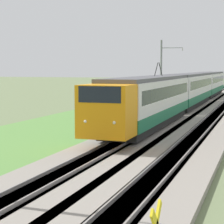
% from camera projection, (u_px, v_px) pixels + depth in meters
% --- Properties ---
extents(ballast_main, '(240.00, 4.40, 0.30)m').
position_uv_depth(ballast_main, '(193.00, 105.00, 54.06)').
color(ballast_main, gray).
rests_on(ballast_main, ground).
extents(track_main, '(240.00, 1.57, 0.45)m').
position_uv_depth(track_main, '(193.00, 105.00, 54.06)').
color(track_main, '#4C4238').
rests_on(track_main, ground).
extents(grass_verge, '(240.00, 10.48, 0.12)m').
position_uv_depth(grass_verge, '(143.00, 104.00, 56.17)').
color(grass_verge, '#5B8E42').
rests_on(grass_verge, ground).
extents(passenger_train, '(60.07, 2.95, 5.19)m').
position_uv_depth(passenger_train, '(190.00, 88.00, 51.12)').
color(passenger_train, orange).
rests_on(passenger_train, ground).
extents(catenary_mast_mid, '(0.22, 2.56, 7.90)m').
position_uv_depth(catenary_mast_mid, '(162.00, 74.00, 49.54)').
color(catenary_mast_mid, slate).
rests_on(catenary_mast_mid, ground).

